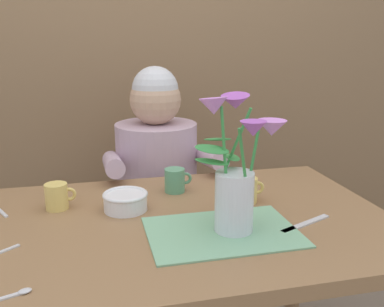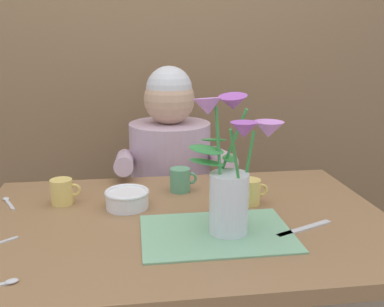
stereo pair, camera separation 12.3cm
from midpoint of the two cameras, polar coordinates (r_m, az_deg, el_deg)
wood_panel_backdrop at (r=2.20m, az=-8.87°, el=14.97°), size 4.00×0.10×2.50m
dining_table at (r=1.31m, az=-3.64°, el=-12.50°), size 1.20×0.80×0.74m
seated_person at (r=1.90m, az=-6.39°, el=-6.16°), size 0.45×0.47×1.14m
striped_placemat at (r=1.18m, az=0.98°, el=-10.31°), size 0.40×0.28×0.00m
flower_vase at (r=1.13m, az=2.77°, el=-2.69°), size 0.26×0.25×0.37m
ceramic_bowl at (r=1.34m, az=-11.37°, el=-6.13°), size 0.14×0.14×0.06m
dinner_knife at (r=1.25m, az=11.95°, el=-9.06°), size 0.18×0.09×0.00m
coffee_cup at (r=1.47m, az=-4.63°, el=-3.56°), size 0.09×0.07×0.08m
ceramic_mug at (r=1.40m, az=-19.74°, el=-5.36°), size 0.09×0.07×0.08m
tea_cup at (r=1.38m, az=4.70°, el=-4.81°), size 0.09×0.07×0.08m
spoon_1 at (r=1.01m, az=-26.04°, el=-16.49°), size 0.12×0.05×0.01m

